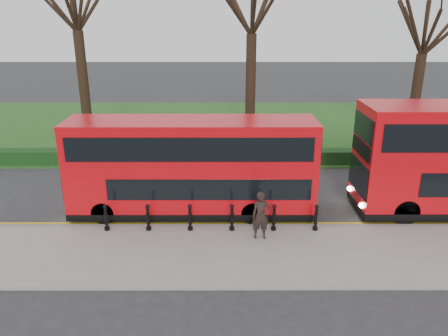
{
  "coord_description": "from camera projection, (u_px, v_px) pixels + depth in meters",
  "views": [
    {
      "loc": [
        0.37,
        -16.26,
        7.99
      ],
      "look_at": [
        0.39,
        0.5,
        2.0
      ],
      "focal_mm": 35.0,
      "sensor_mm": 36.0,
      "label": 1
    }
  ],
  "objects": [
    {
      "name": "yellow_line_inner",
      "position": [
        214.0,
        223.0,
        17.53
      ],
      "size": [
        60.0,
        0.1,
        0.01
      ],
      "primitive_type": "cube",
      "color": "yellow",
      "rests_on": "ground"
    },
    {
      "name": "bollard_row",
      "position": [
        211.0,
        218.0,
        16.51
      ],
      "size": [
        8.11,
        0.15,
        1.0
      ],
      "color": "black",
      "rests_on": "pavement"
    },
    {
      "name": "yellow_line_outer",
      "position": [
        214.0,
        225.0,
        17.34
      ],
      "size": [
        60.0,
        0.1,
        0.01
      ],
      "primitive_type": "cube",
      "color": "yellow",
      "rests_on": "ground"
    },
    {
      "name": "bus_lead",
      "position": [
        192.0,
        168.0,
        17.82
      ],
      "size": [
        10.01,
        2.3,
        3.98
      ],
      "color": "red",
      "rests_on": "ground"
    },
    {
      "name": "pedestrian",
      "position": [
        261.0,
        215.0,
        15.8
      ],
      "size": [
        0.68,
        0.46,
        1.8
      ],
      "primitive_type": "imported",
      "rotation": [
        0.0,
        0.0,
        0.05
      ],
      "color": "black",
      "rests_on": "pavement"
    },
    {
      "name": "ground",
      "position": [
        214.0,
        218.0,
        18.0
      ],
      "size": [
        120.0,
        120.0,
        0.0
      ],
      "primitive_type": "plane",
      "color": "#28282B",
      "rests_on": "ground"
    },
    {
      "name": "tree_right",
      "position": [
        427.0,
        21.0,
        24.89
      ],
      "size": [
        6.64,
        6.64,
        10.38
      ],
      "color": "black",
      "rests_on": "ground"
    },
    {
      "name": "kerb",
      "position": [
        214.0,
        227.0,
        17.03
      ],
      "size": [
        60.0,
        0.25,
        0.16
      ],
      "primitive_type": "cube",
      "color": "slate",
      "rests_on": "ground"
    },
    {
      "name": "grass_verge",
      "position": [
        218.0,
        127.0,
        32.11
      ],
      "size": [
        60.0,
        18.0,
        0.06
      ],
      "primitive_type": "cube",
      "color": "#1C4B19",
      "rests_on": "ground"
    },
    {
      "name": "hedge",
      "position": [
        217.0,
        157.0,
        24.27
      ],
      "size": [
        60.0,
        0.9,
        0.8
      ],
      "primitive_type": "cube",
      "color": "black",
      "rests_on": "ground"
    },
    {
      "name": "pavement",
      "position": [
        213.0,
        254.0,
        15.15
      ],
      "size": [
        60.0,
        4.0,
        0.15
      ],
      "primitive_type": "cube",
      "color": "gray",
      "rests_on": "ground"
    }
  ]
}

